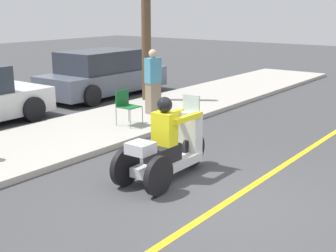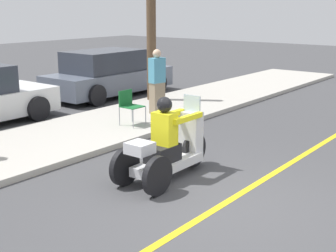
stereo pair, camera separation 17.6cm
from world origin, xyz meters
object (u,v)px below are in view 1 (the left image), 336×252
object	(u,v)px
spectator_end_of_line	(153,83)
parked_car_lot_right	(103,75)
folding_chair_curbside	(126,104)
motorcycle_trike	(168,149)
tree_trunk	(146,43)

from	to	relation	value
spectator_end_of_line	parked_car_lot_right	xyz separation A→B (m)	(1.42, 3.24, -0.22)
spectator_end_of_line	folding_chair_curbside	distance (m)	1.42
motorcycle_trike	folding_chair_curbside	distance (m)	3.40
motorcycle_trike	spectator_end_of_line	size ratio (longest dim) A/B	1.26
folding_chair_curbside	tree_trunk	bearing A→B (deg)	30.38
motorcycle_trike	folding_chair_curbside	bearing A→B (deg)	53.80
motorcycle_trike	spectator_end_of_line	bearing A→B (deg)	41.76
folding_chair_curbside	parked_car_lot_right	size ratio (longest dim) A/B	0.18
motorcycle_trike	folding_chair_curbside	world-z (taller)	motorcycle_trike
motorcycle_trike	tree_trunk	size ratio (longest dim) A/B	0.62
motorcycle_trike	parked_car_lot_right	size ratio (longest dim) A/B	0.47
folding_chair_curbside	motorcycle_trike	bearing A→B (deg)	-126.20
folding_chair_curbside	tree_trunk	world-z (taller)	tree_trunk
motorcycle_trike	folding_chair_curbside	size ratio (longest dim) A/B	2.57
spectator_end_of_line	parked_car_lot_right	world-z (taller)	spectator_end_of_line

